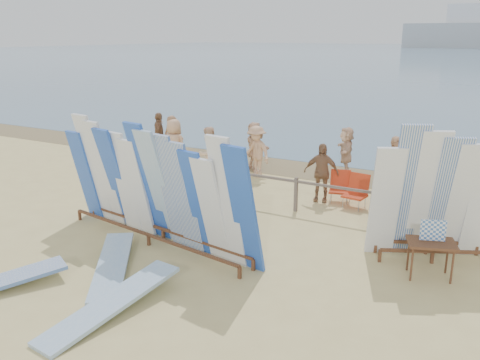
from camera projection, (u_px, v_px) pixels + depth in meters
The scene contains 23 objects.
ground at pixel (239, 253), 10.63m from camera, with size 160.00×160.00×0.00m, color #D1BE78.
wet_sand_strip at pixel (346, 174), 16.68m from camera, with size 40.00×2.60×0.01m, color olive.
distant_ship at pixel (475, 32), 165.91m from camera, with size 45.00×8.00×14.00m.
fence at pixel (296, 188), 12.98m from camera, with size 12.08×0.08×0.90m.
main_surfboard_rack at pixel (154, 190), 10.84m from camera, with size 5.46×1.50×2.69m.
side_surfboard_rack at pixel (434, 200), 10.02m from camera, with size 2.49×1.62×2.83m.
vendor_table at pixel (430, 258), 9.48m from camera, with size 1.01×0.86×1.14m.
flat_board_b at pixel (112, 314), 8.32m from camera, with size 0.56×2.70×0.07m, color #84ADD4.
flat_board_a at pixel (113, 270), 9.85m from camera, with size 0.56×2.70×0.07m, color #84ADD4.
beach_chair_left at pixel (355, 198), 13.35m from camera, with size 0.63×0.65×0.89m.
beach_chair_right at pixel (339, 193), 13.82m from camera, with size 0.66×0.67×0.85m.
stroller at pixel (427, 200), 12.59m from camera, with size 0.75×0.94×1.13m.
beachgoer_2 at pixel (208, 154), 15.69m from camera, with size 0.82×0.40×1.69m, color beige.
beachgoer_6 at pixel (424, 189), 12.31m from camera, with size 0.77×0.37×1.57m, color tan.
beachgoer_8 at pixel (436, 173), 13.17m from camera, with size 0.92×0.44×1.89m, color beige.
beachgoer_11 at pixel (254, 146), 16.88m from camera, with size 1.52×0.49×1.64m, color beige.
beachgoer_extra_1 at pixel (159, 136), 18.51m from camera, with size 0.99×0.43×1.69m, color #8C6042.
beachgoer_0 at pixel (174, 146), 16.61m from camera, with size 0.87×0.41×1.78m, color tan.
beachgoer_3 at pixel (257, 152), 16.13m from camera, with size 1.06×0.44×1.65m, color tan.
beachgoer_5 at pixel (346, 151), 16.40m from camera, with size 1.45×0.47×1.56m, color beige.
beachgoer_7 at pixel (396, 169), 13.80m from camera, with size 0.65×0.36×1.78m, color #8C6042.
beachgoer_4 at pixel (321, 172), 13.75m from camera, with size 0.94×0.41×1.61m, color #8C6042.
beachgoer_1 at pixel (173, 142), 17.09m from camera, with size 0.66×0.36×1.82m, color #8C6042.
Camera 1 is at (4.79, -8.54, 4.41)m, focal length 38.00 mm.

